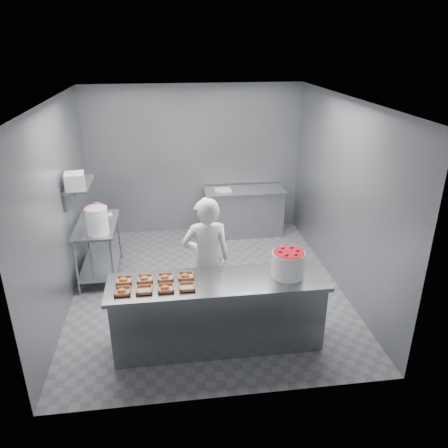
{
  "coord_description": "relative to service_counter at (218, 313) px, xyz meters",
  "views": [
    {
      "loc": [
        -0.52,
        -5.78,
        3.53
      ],
      "look_at": [
        0.23,
        -0.2,
        1.13
      ],
      "focal_mm": 35.0,
      "sensor_mm": 36.0,
      "label": 1
    }
  ],
  "objects": [
    {
      "name": "rag",
      "position": [
        -1.51,
        2.29,
        0.46
      ],
      "size": [
        0.16,
        0.14,
        0.02
      ],
      "primitive_type": "cube",
      "rotation": [
        0.0,
        0.0,
        0.25
      ],
      "color": "#CCB28C",
      "rests_on": "prep_table"
    },
    {
      "name": "paper_stack",
      "position": [
        0.48,
        3.25,
        0.46
      ],
      "size": [
        0.3,
        0.22,
        0.04
      ],
      "primitive_type": "cube",
      "rotation": [
        0.0,
        0.0,
        0.0
      ],
      "color": "silver",
      "rests_on": "back_counter"
    },
    {
      "name": "tray_0",
      "position": [
        -1.09,
        -0.12,
        0.47
      ],
      "size": [
        0.19,
        0.18,
        0.06
      ],
      "color": "tan",
      "rests_on": "service_counter"
    },
    {
      "name": "tray_1",
      "position": [
        -0.85,
        -0.12,
        0.47
      ],
      "size": [
        0.19,
        0.18,
        0.04
      ],
      "color": "tan",
      "rests_on": "service_counter"
    },
    {
      "name": "glaze_bucket",
      "position": [
        -1.57,
        1.58,
        0.66
      ],
      "size": [
        0.33,
        0.32,
        0.49
      ],
      "color": "white",
      "rests_on": "prep_table"
    },
    {
      "name": "wall_shelf",
      "position": [
        -1.82,
        1.95,
        1.1
      ],
      "size": [
        0.35,
        0.9,
        0.03
      ],
      "primitive_type": "cube",
      "color": "slate",
      "rests_on": "wall_left"
    },
    {
      "name": "floor",
      "position": [
        0.0,
        1.35,
        -0.45
      ],
      "size": [
        4.5,
        4.5,
        0.0
      ],
      "primitive_type": "plane",
      "color": "#4C4C51",
      "rests_on": "ground"
    },
    {
      "name": "tray_7",
      "position": [
        -0.37,
        0.12,
        0.47
      ],
      "size": [
        0.19,
        0.18,
        0.06
      ],
      "color": "tan",
      "rests_on": "service_counter"
    },
    {
      "name": "wall_right",
      "position": [
        2.0,
        1.35,
        0.95
      ],
      "size": [
        0.04,
        4.5,
        2.8
      ],
      "primitive_type": "cube",
      "color": "slate",
      "rests_on": "ground"
    },
    {
      "name": "tray_4",
      "position": [
        -1.09,
        0.12,
        0.47
      ],
      "size": [
        0.19,
        0.18,
        0.06
      ],
      "color": "tan",
      "rests_on": "service_counter"
    },
    {
      "name": "wall_back",
      "position": [
        0.0,
        3.6,
        0.95
      ],
      "size": [
        4.0,
        0.04,
        2.8
      ],
      "primitive_type": "cube",
      "color": "slate",
      "rests_on": "ground"
    },
    {
      "name": "wall_left",
      "position": [
        -2.0,
        1.35,
        0.95
      ],
      "size": [
        0.04,
        4.5,
        2.8
      ],
      "primitive_type": "cube",
      "color": "slate",
      "rests_on": "ground"
    },
    {
      "name": "bucket_lid",
      "position": [
        -1.63,
        2.06,
        0.46
      ],
      "size": [
        0.33,
        0.33,
        0.02
      ],
      "primitive_type": "cylinder",
      "rotation": [
        0.0,
        0.0,
        -0.11
      ],
      "color": "white",
      "rests_on": "prep_table"
    },
    {
      "name": "ceiling",
      "position": [
        0.0,
        1.35,
        2.35
      ],
      "size": [
        4.5,
        4.5,
        0.0
      ],
      "primitive_type": "plane",
      "rotation": [
        3.14,
        0.0,
        0.0
      ],
      "color": "white",
      "rests_on": "wall_back"
    },
    {
      "name": "tray_6",
      "position": [
        -0.61,
        0.12,
        0.47
      ],
      "size": [
        0.19,
        0.18,
        0.06
      ],
      "color": "tan",
      "rests_on": "service_counter"
    },
    {
      "name": "tray_5",
      "position": [
        -0.85,
        0.12,
        0.47
      ],
      "size": [
        0.19,
        0.18,
        0.06
      ],
      "color": "tan",
      "rests_on": "service_counter"
    },
    {
      "name": "tray_3",
      "position": [
        -0.37,
        -0.12,
        0.47
      ],
      "size": [
        0.19,
        0.18,
        0.04
      ],
      "color": "tan",
      "rests_on": "service_counter"
    },
    {
      "name": "worker",
      "position": [
        -0.07,
        0.6,
        0.41
      ],
      "size": [
        0.65,
        0.45,
        1.73
      ],
      "primitive_type": "imported",
      "rotation": [
        0.0,
        0.0,
        3.19
      ],
      "color": "white",
      "rests_on": "ground"
    },
    {
      "name": "appliance",
      "position": [
        -1.82,
        1.68,
        1.22
      ],
      "size": [
        0.3,
        0.34,
        0.23
      ],
      "primitive_type": "cube",
      "rotation": [
        0.0,
        0.0,
        0.14
      ],
      "color": "gray",
      "rests_on": "wall_shelf"
    },
    {
      "name": "strawberry_tub",
      "position": [
        0.84,
        0.01,
        0.62
      ],
      "size": [
        0.39,
        0.39,
        0.32
      ],
      "color": "white",
      "rests_on": "service_counter"
    },
    {
      "name": "back_counter",
      "position": [
        0.9,
        3.25,
        -0.0
      ],
      "size": [
        1.5,
        0.6,
        0.9
      ],
      "color": "slate",
      "rests_on": "ground"
    },
    {
      "name": "tray_2",
      "position": [
        -0.61,
        -0.12,
        0.47
      ],
      "size": [
        0.19,
        0.18,
        0.06
      ],
      "color": "tan",
      "rests_on": "service_counter"
    },
    {
      "name": "prep_table",
      "position": [
        -1.65,
        1.95,
        0.14
      ],
      "size": [
        0.6,
        1.2,
        0.9
      ],
      "color": "slate",
      "rests_on": "ground"
    },
    {
      "name": "service_counter",
      "position": [
        0.0,
        0.0,
        0.0
      ],
      "size": [
        2.6,
        0.7,
        0.9
      ],
      "color": "slate",
      "rests_on": "ground"
    }
  ]
}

